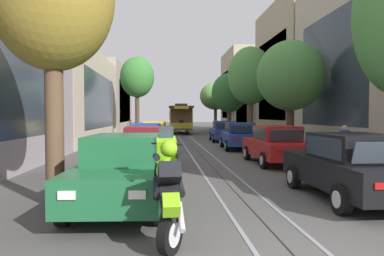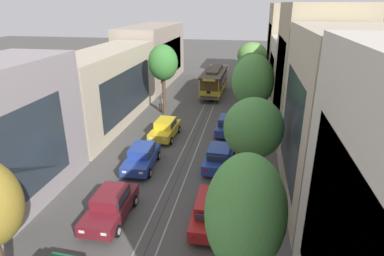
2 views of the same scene
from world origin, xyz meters
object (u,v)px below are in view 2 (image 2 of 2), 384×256
at_px(street_tree_kerb_right_mid, 253,82).
at_px(pedestrian_on_right_pavement, 160,102).
at_px(street_tree_kerb_right_second, 253,129).
at_px(pedestrian_on_left_pavement, 272,211).
at_px(parked_car_blue_mid_left, 142,157).
at_px(parked_car_blue_fourth_right, 228,125).
at_px(street_tree_kerb_right_fourth, 251,72).
at_px(street_tree_kerb_left_second, 163,63).
at_px(street_tree_kerb_right_near, 245,216).
at_px(street_tree_kerb_right_far, 252,56).
at_px(fire_hydrant, 235,253).
at_px(parked_car_maroon_second_left, 111,205).
at_px(cable_car_trolley, 214,81).
at_px(parked_car_yellow_fourth_left, 165,129).
at_px(parked_car_blue_mid_right, 219,157).
at_px(parked_car_red_second_right, 211,210).

height_order(street_tree_kerb_right_mid, pedestrian_on_right_pavement, street_tree_kerb_right_mid).
height_order(street_tree_kerb_right_second, pedestrian_on_left_pavement, street_tree_kerb_right_second).
distance_m(street_tree_kerb_right_second, street_tree_kerb_right_mid, 8.36).
bearing_deg(parked_car_blue_mid_left, street_tree_kerb_right_second, -12.11).
bearing_deg(parked_car_blue_fourth_right, street_tree_kerb_right_fourth, 76.23).
height_order(street_tree_kerb_left_second, street_tree_kerb_right_near, street_tree_kerb_left_second).
bearing_deg(street_tree_kerb_right_far, fire_hydrant, -90.66).
bearing_deg(parked_car_maroon_second_left, cable_car_trolley, 84.45).
relative_size(parked_car_blue_mid_left, street_tree_kerb_right_fourth, 0.72).
bearing_deg(parked_car_yellow_fourth_left, street_tree_kerb_right_near, -67.00).
xyz_separation_m(parked_car_blue_mid_right, pedestrian_on_right_pavement, (-7.53, 11.74, 0.14)).
bearing_deg(fire_hydrant, street_tree_kerb_right_near, -84.45).
height_order(pedestrian_on_left_pavement, pedestrian_on_right_pavement, pedestrian_on_right_pavement).
relative_size(street_tree_kerb_right_mid, cable_car_trolley, 0.78).
relative_size(street_tree_kerb_left_second, cable_car_trolley, 0.78).
bearing_deg(parked_car_yellow_fourth_left, street_tree_kerb_right_fourth, 52.35).
bearing_deg(street_tree_kerb_right_fourth, street_tree_kerb_right_near, -90.08).
relative_size(pedestrian_on_left_pavement, fire_hydrant, 1.90).
bearing_deg(fire_hydrant, pedestrian_on_right_pavement, 113.79).
distance_m(parked_car_blue_mid_right, street_tree_kerb_right_mid, 7.35).
bearing_deg(cable_car_trolley, parked_car_yellow_fourth_left, -99.55).
bearing_deg(parked_car_blue_fourth_right, pedestrian_on_right_pavement, 145.82).
bearing_deg(parked_car_blue_mid_right, pedestrian_on_left_pavement, -61.22).
distance_m(parked_car_red_second_right, street_tree_kerb_right_near, 6.86).
distance_m(parked_car_yellow_fourth_left, street_tree_kerb_right_fourth, 12.02).
xyz_separation_m(street_tree_kerb_right_second, cable_car_trolley, (-4.74, 22.46, -2.41)).
xyz_separation_m(parked_car_blue_mid_left, parked_car_blue_mid_right, (5.40, 0.99, 0.00)).
bearing_deg(parked_car_blue_mid_left, street_tree_kerb_right_near, -56.26).
bearing_deg(street_tree_kerb_right_second, street_tree_kerb_right_far, 90.46).
bearing_deg(street_tree_kerb_right_fourth, pedestrian_on_right_pavement, -167.91).
distance_m(parked_car_red_second_right, street_tree_kerb_left_second, 19.15).
bearing_deg(pedestrian_on_right_pavement, fire_hydrant, -66.21).
bearing_deg(street_tree_kerb_right_second, parked_car_red_second_right, -117.37).
relative_size(parked_car_yellow_fourth_left, street_tree_kerb_right_mid, 0.61).
xyz_separation_m(street_tree_kerb_right_second, fire_hydrant, (-0.58, -6.29, -3.65)).
height_order(parked_car_blue_fourth_right, fire_hydrant, parked_car_blue_fourth_right).
relative_size(parked_car_red_second_right, street_tree_kerb_left_second, 0.61).
bearing_deg(street_tree_kerb_right_mid, street_tree_kerb_right_far, 90.30).
distance_m(street_tree_kerb_left_second, street_tree_kerb_right_second, 16.20).
xyz_separation_m(parked_car_blue_fourth_right, pedestrian_on_right_pavement, (-7.66, 5.20, 0.14)).
relative_size(parked_car_maroon_second_left, street_tree_kerb_left_second, 0.61).
bearing_deg(pedestrian_on_right_pavement, parked_car_red_second_right, -67.00).
relative_size(street_tree_kerb_right_mid, pedestrian_on_right_pavement, 4.33).
relative_size(parked_car_maroon_second_left, pedestrian_on_right_pavement, 2.64).
relative_size(street_tree_kerb_left_second, fire_hydrant, 8.52).
bearing_deg(street_tree_kerb_right_near, street_tree_kerb_right_far, 89.86).
xyz_separation_m(cable_car_trolley, pedestrian_on_left_pavement, (5.91, -25.91, -0.76)).
height_order(parked_car_maroon_second_left, pedestrian_on_left_pavement, pedestrian_on_left_pavement).
bearing_deg(street_tree_kerb_right_fourth, parked_car_yellow_fourth_left, -127.65).
xyz_separation_m(street_tree_kerb_left_second, fire_hydrant, (8.40, -19.72, -4.89)).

